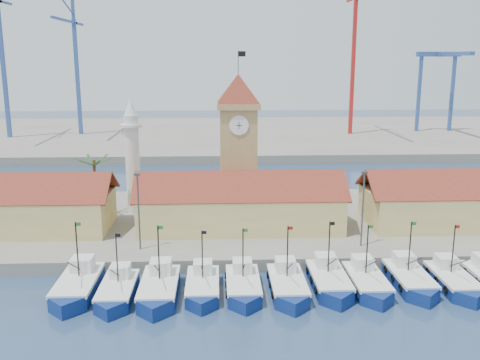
{
  "coord_description": "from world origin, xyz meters",
  "views": [
    {
      "loc": [
        -2.95,
        -47.39,
        23.14
      ],
      "look_at": [
        -0.1,
        18.0,
        8.28
      ],
      "focal_mm": 40.0,
      "sensor_mm": 36.0,
      "label": 1
    }
  ],
  "objects_px": {
    "clock_tower": "(238,141)",
    "boat_5": "(288,287)",
    "minaret": "(132,156)",
    "boat_0": "(77,287)"
  },
  "relations": [
    {
      "from": "boat_0",
      "to": "minaret",
      "type": "xyz_separation_m",
      "value": [
        2.08,
        24.97,
        8.93
      ]
    },
    {
      "from": "boat_0",
      "to": "clock_tower",
      "type": "bearing_deg",
      "value": 53.36
    },
    {
      "from": "boat_0",
      "to": "boat_5",
      "type": "height_order",
      "value": "boat_0"
    },
    {
      "from": "minaret",
      "to": "boat_5",
      "type": "bearing_deg",
      "value": -53.4
    },
    {
      "from": "boat_0",
      "to": "clock_tower",
      "type": "relative_size",
      "value": 0.45
    },
    {
      "from": "boat_5",
      "to": "minaret",
      "type": "distance_m",
      "value": 33.19
    },
    {
      "from": "clock_tower",
      "to": "minaret",
      "type": "bearing_deg",
      "value": 172.39
    },
    {
      "from": "boat_0",
      "to": "minaret",
      "type": "bearing_deg",
      "value": 85.24
    },
    {
      "from": "clock_tower",
      "to": "boat_5",
      "type": "bearing_deg",
      "value": -80.28
    },
    {
      "from": "boat_5",
      "to": "clock_tower",
      "type": "relative_size",
      "value": 0.42
    }
  ]
}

